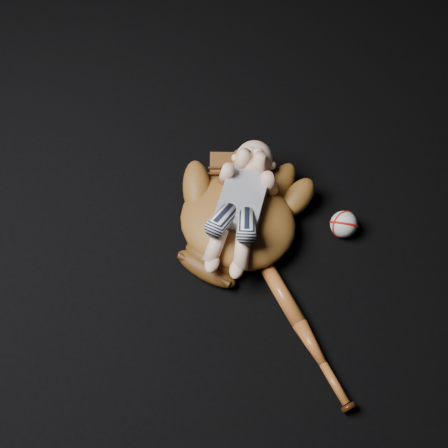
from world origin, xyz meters
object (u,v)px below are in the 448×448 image
at_px(newborn_baby, 240,206).
at_px(baseball_glove, 238,218).
at_px(baseball, 344,224).
at_px(baseball_bat, 304,332).

bearing_deg(newborn_baby, baseball_glove, 146.73).
bearing_deg(baseball, baseball_glove, -166.00).
distance_m(newborn_baby, baseball_bat, 0.32).
bearing_deg(newborn_baby, baseball, 15.69).
bearing_deg(baseball_glove, newborn_baby, -15.10).
xyz_separation_m(baseball_glove, newborn_baby, (0.00, -0.00, 0.06)).
height_order(baseball_glove, baseball_bat, baseball_glove).
distance_m(baseball_glove, newborn_baby, 0.06).
bearing_deg(baseball, newborn_baby, -165.26).
relative_size(baseball_glove, baseball_bat, 1.06).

